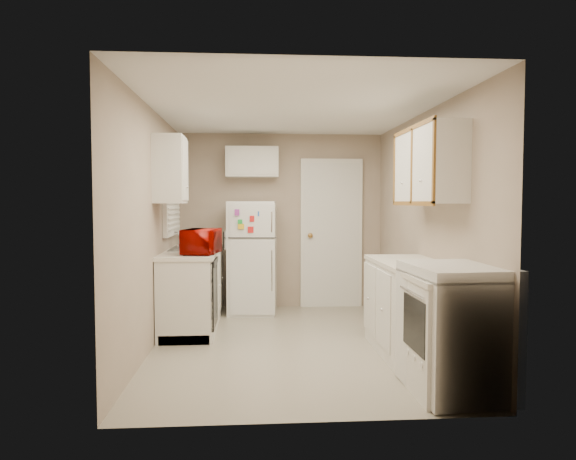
{
  "coord_description": "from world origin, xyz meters",
  "views": [
    {
      "loc": [
        -0.4,
        -5.21,
        1.46
      ],
      "look_at": [
        0.0,
        0.5,
        1.15
      ],
      "focal_mm": 32.0,
      "sensor_mm": 36.0,
      "label": 1
    }
  ],
  "objects": [
    {
      "name": "sink",
      "position": [
        -1.1,
        1.05,
        0.86
      ],
      "size": [
        0.54,
        0.74,
        0.16
      ],
      "primitive_type": "cube",
      "color": "gray",
      "rests_on": "left_counter"
    },
    {
      "name": "wall_right",
      "position": [
        1.4,
        0.0,
        1.2
      ],
      "size": [
        3.8,
        3.8,
        0.0
      ],
      "primitive_type": "plane",
      "color": "tan",
      "rests_on": "floor"
    },
    {
      "name": "soap_bottle",
      "position": [
        -1.15,
        1.52,
        1.0
      ],
      "size": [
        0.08,
        0.09,
        0.17
      ],
      "primitive_type": "imported",
      "rotation": [
        0.0,
        0.0,
        -0.09
      ],
      "color": "silver",
      "rests_on": "left_counter"
    },
    {
      "name": "ceiling",
      "position": [
        0.0,
        0.0,
        2.4
      ],
      "size": [
        3.8,
        3.8,
        0.0
      ],
      "primitive_type": "plane",
      "color": "white",
      "rests_on": "floor"
    },
    {
      "name": "upper_cabinet_left",
      "position": [
        -1.25,
        0.22,
        1.8
      ],
      "size": [
        0.3,
        0.45,
        0.7
      ],
      "primitive_type": "cube",
      "color": "silver",
      "rests_on": "wall_left"
    },
    {
      "name": "interior_door",
      "position": [
        0.7,
        1.86,
        1.02
      ],
      "size": [
        0.86,
        0.06,
        2.08
      ],
      "primitive_type": "cube",
      "color": "silver",
      "rests_on": "floor"
    },
    {
      "name": "left_counter",
      "position": [
        -1.1,
        0.9,
        0.45
      ],
      "size": [
        0.6,
        1.8,
        0.9
      ],
      "primitive_type": "cube",
      "color": "silver",
      "rests_on": "floor"
    },
    {
      "name": "wall_back",
      "position": [
        0.0,
        1.9,
        1.2
      ],
      "size": [
        2.8,
        2.8,
        0.0
      ],
      "primitive_type": "plane",
      "color": "tan",
      "rests_on": "floor"
    },
    {
      "name": "wall_left",
      "position": [
        -1.4,
        0.0,
        1.2
      ],
      "size": [
        3.8,
        3.8,
        0.0
      ],
      "primitive_type": "plane",
      "color": "tan",
      "rests_on": "floor"
    },
    {
      "name": "dishwasher",
      "position": [
        -0.81,
        0.3,
        0.49
      ],
      "size": [
        0.03,
        0.58,
        0.72
      ],
      "primitive_type": "cube",
      "color": "black",
      "rests_on": "floor"
    },
    {
      "name": "wall_front",
      "position": [
        0.0,
        -1.9,
        1.2
      ],
      "size": [
        2.8,
        2.8,
        0.0
      ],
      "primitive_type": "plane",
      "color": "tan",
      "rests_on": "floor"
    },
    {
      "name": "stove",
      "position": [
        1.15,
        -1.43,
        0.5
      ],
      "size": [
        0.71,
        0.86,
        0.99
      ],
      "primitive_type": "cube",
      "rotation": [
        0.0,
        0.0,
        0.06
      ],
      "color": "silver",
      "rests_on": "floor"
    },
    {
      "name": "floor",
      "position": [
        0.0,
        0.0,
        0.0
      ],
      "size": [
        3.8,
        3.8,
        0.0
      ],
      "primitive_type": "plane",
      "color": "#B0A894",
      "rests_on": "ground"
    },
    {
      "name": "cabinet_over_fridge",
      "position": [
        -0.4,
        1.75,
        2.0
      ],
      "size": [
        0.7,
        0.3,
        0.4
      ],
      "primitive_type": "cube",
      "color": "silver",
      "rests_on": "wall_back"
    },
    {
      "name": "right_counter",
      "position": [
        1.1,
        -0.8,
        0.45
      ],
      "size": [
        0.6,
        2.0,
        0.9
      ],
      "primitive_type": "cube",
      "color": "silver",
      "rests_on": "floor"
    },
    {
      "name": "refrigerator",
      "position": [
        -0.4,
        1.51,
        0.74
      ],
      "size": [
        0.66,
        0.64,
        1.47
      ],
      "primitive_type": "cube",
      "rotation": [
        0.0,
        0.0,
        -0.09
      ],
      "color": "silver",
      "rests_on": "floor"
    },
    {
      "name": "upper_cabinet_right",
      "position": [
        1.25,
        -0.5,
        1.8
      ],
      "size": [
        0.3,
        1.2,
        0.7
      ],
      "primitive_type": "cube",
      "color": "silver",
      "rests_on": "wall_right"
    },
    {
      "name": "window_blinds",
      "position": [
        -1.36,
        1.05,
        1.6
      ],
      "size": [
        0.1,
        0.98,
        1.08
      ],
      "primitive_type": "cube",
      "color": "silver",
      "rests_on": "wall_left"
    },
    {
      "name": "microwave",
      "position": [
        -0.95,
        0.37,
        1.05
      ],
      "size": [
        0.53,
        0.36,
        0.32
      ],
      "primitive_type": "imported",
      "rotation": [
        0.0,
        0.0,
        1.38
      ],
      "color": "#950500",
      "rests_on": "left_counter"
    }
  ]
}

